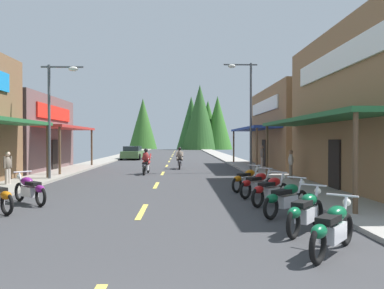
% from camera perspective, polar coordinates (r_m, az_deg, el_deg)
% --- Properties ---
extents(ground, '(10.34, 94.45, 0.10)m').
position_cam_1_polar(ground, '(34.62, -3.53, -2.82)').
color(ground, '#38383A').
extents(sidewalk_left, '(2.21, 94.45, 0.12)m').
position_cam_1_polar(sidewalk_left, '(35.38, -13.75, -2.59)').
color(sidewalk_left, gray).
rests_on(sidewalk_left, ground).
extents(sidewalk_right, '(2.21, 94.45, 0.12)m').
position_cam_1_polar(sidewalk_right, '(34.97, 6.81, -2.61)').
color(sidewalk_right, '#9E9991').
rests_on(sidewalk_right, ground).
extents(centerline_dashes, '(0.16, 70.10, 0.01)m').
position_cam_1_polar(centerline_dashes, '(38.97, -3.32, -2.34)').
color(centerline_dashes, '#E0C64C').
rests_on(centerline_dashes, ground).
extents(storefront_left_far, '(8.79, 9.13, 4.98)m').
position_cam_1_polar(storefront_left_far, '(28.52, -26.46, 1.46)').
color(storefront_left_far, brown).
rests_on(storefront_left_far, ground).
extents(storefront_right_far, '(10.50, 11.85, 5.86)m').
position_cam_1_polar(storefront_right_far, '(30.37, 18.72, 2.27)').
color(storefront_right_far, olive).
rests_on(storefront_right_far, ground).
extents(streetlamp_left, '(2.14, 0.30, 5.89)m').
position_cam_1_polar(streetlamp_left, '(20.73, -19.62, 5.61)').
color(streetlamp_left, '#474C51').
rests_on(streetlamp_left, ground).
extents(streetlamp_right, '(2.14, 0.30, 6.95)m').
position_cam_1_polar(streetlamp_right, '(24.65, 8.06, 6.22)').
color(streetlamp_right, '#474C51').
rests_on(streetlamp_right, ground).
extents(motorcycle_parked_right_0, '(1.47, 1.69, 1.04)m').
position_cam_1_polar(motorcycle_parked_right_0, '(7.56, 20.22, -11.56)').
color(motorcycle_parked_right_0, black).
rests_on(motorcycle_parked_right_0, ground).
extents(motorcycle_parked_right_1, '(1.40, 1.74, 1.04)m').
position_cam_1_polar(motorcycle_parked_right_1, '(9.10, 16.57, -9.45)').
color(motorcycle_parked_right_1, black).
rests_on(motorcycle_parked_right_1, ground).
extents(motorcycle_parked_right_2, '(1.67, 1.50, 1.04)m').
position_cam_1_polar(motorcycle_parked_right_2, '(10.89, 13.86, -7.76)').
color(motorcycle_parked_right_2, black).
rests_on(motorcycle_parked_right_2, ground).
extents(motorcycle_parked_right_3, '(1.59, 1.58, 1.04)m').
position_cam_1_polar(motorcycle_parked_right_3, '(12.61, 11.60, -6.59)').
color(motorcycle_parked_right_3, black).
rests_on(motorcycle_parked_right_3, ground).
extents(motorcycle_parked_right_4, '(1.60, 1.57, 1.04)m').
position_cam_1_polar(motorcycle_parked_right_4, '(14.25, 9.69, -5.75)').
color(motorcycle_parked_right_4, black).
rests_on(motorcycle_parked_right_4, ground).
extents(motorcycle_parked_right_5, '(1.52, 1.64, 1.04)m').
position_cam_1_polar(motorcycle_parked_right_5, '(15.80, 8.17, -5.11)').
color(motorcycle_parked_right_5, black).
rests_on(motorcycle_parked_right_5, ground).
extents(motorcycle_parked_left_3, '(1.62, 1.55, 1.04)m').
position_cam_1_polar(motorcycle_parked_left_3, '(13.57, -22.98, -6.12)').
color(motorcycle_parked_left_3, black).
rests_on(motorcycle_parked_left_3, ground).
extents(rider_cruising_lead, '(0.61, 2.14, 1.57)m').
position_cam_1_polar(rider_cruising_lead, '(23.33, -6.85, -2.81)').
color(rider_cruising_lead, black).
rests_on(rider_cruising_lead, ground).
extents(rider_cruising_trailing, '(0.60, 2.14, 1.57)m').
position_cam_1_polar(rider_cruising_trailing, '(27.33, -1.86, -2.29)').
color(rider_cruising_trailing, black).
rests_on(rider_cruising_trailing, ground).
extents(pedestrian_by_shop, '(0.31, 0.56, 1.57)m').
position_cam_1_polar(pedestrian_by_shop, '(18.87, -25.75, -2.96)').
color(pedestrian_by_shop, '#B2A599').
rests_on(pedestrian_by_shop, ground).
extents(pedestrian_browsing, '(0.30, 0.57, 1.58)m').
position_cam_1_polar(pedestrian_browsing, '(19.89, 14.50, -2.71)').
color(pedestrian_browsing, '#726659').
rests_on(pedestrian_browsing, ground).
extents(pedestrian_strolling, '(0.27, 0.57, 1.72)m').
position_cam_1_polar(pedestrian_strolling, '(26.72, 10.38, -1.63)').
color(pedestrian_strolling, '#B2A599').
rests_on(pedestrian_strolling, ground).
extents(parked_car_curbside, '(2.22, 4.38, 1.40)m').
position_cam_1_polar(parked_car_curbside, '(40.88, -8.83, -1.25)').
color(parked_car_curbside, '#4C723F').
rests_on(parked_car_curbside, ground).
extents(treeline_backdrop, '(22.72, 11.96, 13.73)m').
position_cam_1_polar(treeline_backdrop, '(82.86, 0.05, 3.44)').
color(treeline_backdrop, '#2A5623').
rests_on(treeline_backdrop, ground).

